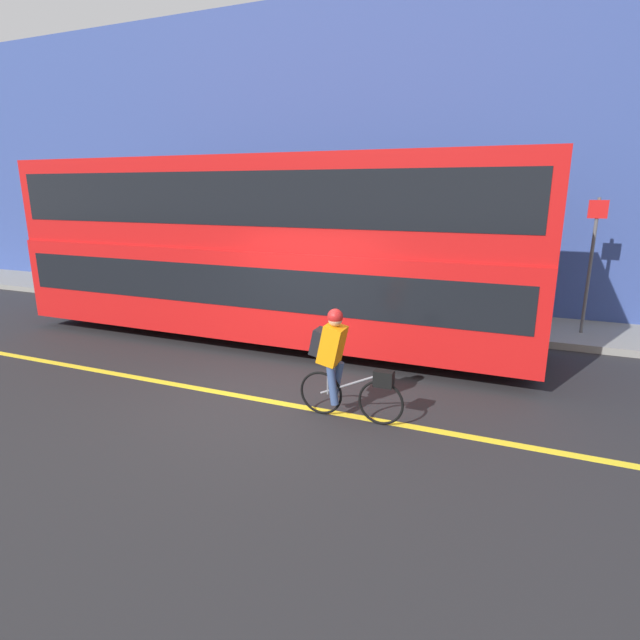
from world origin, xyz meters
name	(u,v)px	position (x,y,z in m)	size (l,w,h in m)	color
ground_plane	(268,397)	(0.00, 0.00, 0.00)	(80.00, 80.00, 0.00)	#232326
road_center_line	(263,400)	(0.00, -0.14, 0.00)	(50.00, 0.14, 0.01)	yellow
sidewalk_curb	(370,314)	(0.00, 5.38, 0.07)	(60.00, 2.18, 0.15)	gray
building_facade	(388,157)	(0.00, 6.62, 3.89)	(60.00, 0.30, 7.78)	#33478C
bus	(266,243)	(-1.46, 2.75, 2.05)	(10.75, 2.44, 3.70)	black
cyclist_on_bike	(339,360)	(1.25, -0.23, 0.85)	(1.51, 0.32, 1.56)	black
street_sign_post	(591,260)	(4.71, 5.27, 1.70)	(0.36, 0.09, 2.80)	#59595B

